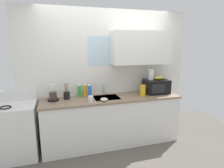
% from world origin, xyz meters
% --- Properties ---
extents(kitchen_wall_assembly, '(3.30, 0.42, 2.50)m').
position_xyz_m(kitchen_wall_assembly, '(0.13, 0.30, 1.37)').
color(kitchen_wall_assembly, white).
rests_on(kitchen_wall_assembly, ground).
extents(counter_unit, '(2.53, 0.63, 0.90)m').
position_xyz_m(counter_unit, '(-0.00, 0.00, 0.46)').
color(counter_unit, white).
rests_on(counter_unit, ground).
extents(sink_faucet, '(0.03, 0.03, 0.19)m').
position_xyz_m(sink_faucet, '(-0.10, 0.24, 1.00)').
color(sink_faucet, '#B2B5BA').
rests_on(sink_faucet, counter_unit).
extents(stove_range, '(0.60, 0.60, 1.08)m').
position_xyz_m(stove_range, '(-1.61, 0.00, 0.46)').
color(stove_range, white).
rests_on(stove_range, ground).
extents(microwave, '(0.46, 0.35, 0.27)m').
position_xyz_m(microwave, '(0.93, 0.05, 1.04)').
color(microwave, black).
rests_on(microwave, counter_unit).
extents(banana_bunch, '(0.20, 0.11, 0.07)m').
position_xyz_m(banana_bunch, '(0.98, 0.05, 1.20)').
color(banana_bunch, gold).
rests_on(banana_bunch, microwave).
extents(paper_towel_roll, '(0.11, 0.11, 0.22)m').
position_xyz_m(paper_towel_roll, '(0.83, 0.10, 1.28)').
color(paper_towel_roll, white).
rests_on(paper_towel_roll, microwave).
extents(coffee_maker, '(0.19, 0.21, 0.28)m').
position_xyz_m(coffee_maker, '(-1.03, 0.11, 1.00)').
color(coffee_maker, black).
rests_on(coffee_maker, counter_unit).
extents(dish_soap_bottle_blue, '(0.07, 0.07, 0.24)m').
position_xyz_m(dish_soap_bottle_blue, '(-0.38, 0.19, 1.01)').
color(dish_soap_bottle_blue, blue).
rests_on(dish_soap_bottle_blue, counter_unit).
extents(dish_soap_bottle_orange, '(0.06, 0.06, 0.25)m').
position_xyz_m(dish_soap_bottle_orange, '(-0.47, 0.20, 1.02)').
color(dish_soap_bottle_orange, orange).
rests_on(dish_soap_bottle_orange, counter_unit).
extents(dish_soap_bottle_green, '(0.06, 0.06, 0.25)m').
position_xyz_m(dish_soap_bottle_green, '(-0.56, 0.21, 1.02)').
color(dish_soap_bottle_green, green).
rests_on(dish_soap_bottle_green, counter_unit).
extents(cereal_canister, '(0.10, 0.10, 0.20)m').
position_xyz_m(cereal_canister, '(0.59, -0.05, 1.00)').
color(cereal_canister, gold).
rests_on(cereal_canister, counter_unit).
extents(mug_white, '(0.08, 0.08, 0.09)m').
position_xyz_m(mug_white, '(-0.42, -0.14, 0.95)').
color(mug_white, white).
rests_on(mug_white, counter_unit).
extents(utensil_crock, '(0.11, 0.11, 0.30)m').
position_xyz_m(utensil_crock, '(-0.80, 0.12, 0.97)').
color(utensil_crock, black).
rests_on(utensil_crock, counter_unit).
extents(small_bowl, '(0.13, 0.13, 0.06)m').
position_xyz_m(small_bowl, '(-0.20, -0.20, 0.93)').
color(small_bowl, beige).
rests_on(small_bowl, counter_unit).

